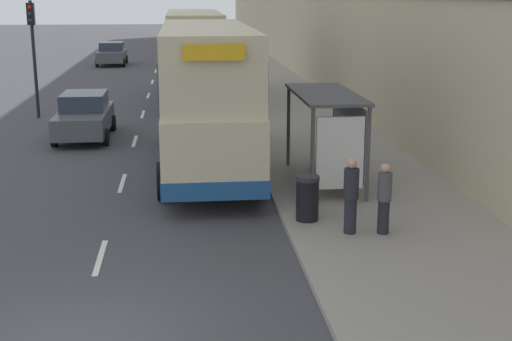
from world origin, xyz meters
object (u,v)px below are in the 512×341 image
bus_shelter (334,122)px  car_0 (186,41)px  double_decker_bus_ahead (194,54)px  car_3 (186,32)px  traffic_light_far_kerb (33,40)px  car_1 (112,54)px  car_2 (84,116)px  pedestrian_1 (351,195)px  litter_bin (307,198)px  double_decker_bus_near (207,95)px  pedestrian_at_shelter (384,198)px

bus_shelter → car_0: bus_shelter is taller
double_decker_bus_ahead → car_3: (-0.06, 44.80, -1.43)m
car_3 → traffic_light_far_kerb: (-6.73, -49.05, 2.44)m
bus_shelter → car_1: (-9.07, 34.97, -1.05)m
bus_shelter → car_0: 48.00m
car_2 → pedestrian_1: pedestrian_1 is taller
car_2 → litter_bin: car_2 is taller
double_decker_bus_near → pedestrian_at_shelter: size_ratio=6.48×
car_1 → car_2: size_ratio=0.94×
double_decker_bus_near → double_decker_bus_ahead: 14.09m
traffic_light_far_kerb → pedestrian_at_shelter: bearing=-57.8°
bus_shelter → double_decker_bus_near: double_decker_bus_near is taller
double_decker_bus_near → double_decker_bus_ahead: bearing=90.3°
car_0 → car_2: bearing=-95.8°
car_2 → car_1: bearing=-86.9°
car_0 → litter_bin: (2.32, -50.86, -0.18)m
pedestrian_at_shelter → pedestrian_1: bearing=172.5°
bus_shelter → car_0: (-3.54, 47.86, -1.02)m
double_decker_bus_near → double_decker_bus_ahead: (-0.08, 14.09, 0.00)m
car_3 → traffic_light_far_kerb: 49.57m
double_decker_bus_near → pedestrian_1: 7.33m
double_decker_bus_ahead → car_3: 44.82m
car_1 → traffic_light_far_kerb: 22.65m
bus_shelter → car_3: bearing=93.2°
bus_shelter → pedestrian_1: size_ratio=2.52×
car_2 → litter_bin: 12.65m
double_decker_bus_near → pedestrian_1: size_ratio=6.11×
pedestrian_1 → litter_bin: size_ratio=1.59×
bus_shelter → litter_bin: bearing=-112.2°
double_decker_bus_ahead → car_3: size_ratio=2.41×
double_decker_bus_near → car_0: 45.25m
car_1 → car_3: size_ratio=0.94×
car_0 → car_1: (-5.53, -12.90, -0.02)m
litter_bin → traffic_light_far_kerb: 18.07m
litter_bin → bus_shelter: bearing=67.8°
bus_shelter → car_2: bus_shelter is taller
bus_shelter → car_0: bearing=94.2°
pedestrian_at_shelter → pedestrian_1: pedestrian_1 is taller
pedestrian_at_shelter → traffic_light_far_kerb: 19.72m
car_2 → litter_bin: bearing=120.4°
car_0 → car_3: car_3 is taller
car_0 → litter_bin: car_0 is taller
pedestrian_1 → traffic_light_far_kerb: size_ratio=0.34×
double_decker_bus_ahead → bus_shelter: bearing=-78.6°
bus_shelter → car_2: 11.04m
bus_shelter → car_1: size_ratio=1.00×
pedestrian_1 → traffic_light_far_kerb: bearing=120.6°
double_decker_bus_ahead → pedestrian_at_shelter: size_ratio=6.85×
car_1 → pedestrian_1: pedestrian_1 is taller
car_1 → car_3: bearing=-102.0°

